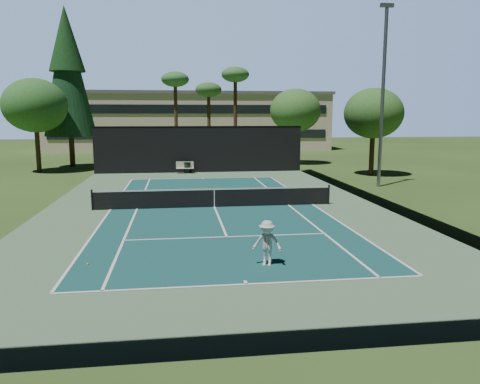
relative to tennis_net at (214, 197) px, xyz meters
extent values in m
plane|color=#2F4E1D|center=(0.00, 0.00, -0.56)|extent=(160.00, 160.00, 0.00)
cube|color=#547854|center=(0.00, 0.00, -0.55)|extent=(18.00, 32.00, 0.01)
cube|color=#174B4A|center=(0.00, 0.00, -0.55)|extent=(10.97, 23.77, 0.01)
cube|color=white|center=(0.00, -11.88, -0.54)|extent=(10.97, 0.10, 0.01)
cube|color=white|center=(0.00, 11.88, -0.54)|extent=(10.97, 0.10, 0.01)
cube|color=white|center=(0.00, -6.40, -0.54)|extent=(8.23, 0.10, 0.01)
cube|color=white|center=(0.00, 6.40, -0.54)|extent=(8.23, 0.10, 0.01)
cube|color=white|center=(-5.49, 0.00, -0.54)|extent=(0.10, 23.77, 0.01)
cube|color=white|center=(5.49, 0.00, -0.54)|extent=(0.10, 23.77, 0.01)
cube|color=white|center=(-4.12, 0.00, -0.54)|extent=(0.10, 23.77, 0.01)
cube|color=white|center=(4.12, 0.00, -0.54)|extent=(0.10, 23.77, 0.01)
cube|color=white|center=(0.00, 0.00, -0.54)|extent=(0.10, 12.80, 0.01)
cube|color=white|center=(0.00, -11.73, -0.54)|extent=(0.10, 0.30, 0.01)
cube|color=white|center=(0.00, 11.73, -0.54)|extent=(0.10, 0.30, 0.01)
cylinder|color=black|center=(-6.40, 0.00, -0.01)|extent=(0.10, 0.10, 1.10)
cylinder|color=black|center=(6.40, 0.00, -0.01)|extent=(0.10, 0.10, 1.10)
cube|color=black|center=(0.00, 0.00, -0.06)|extent=(12.80, 0.02, 0.92)
cube|color=white|center=(0.00, 0.00, 0.43)|extent=(12.80, 0.04, 0.07)
cube|color=white|center=(0.00, 0.00, -0.06)|extent=(0.05, 0.03, 0.92)
cube|color=black|center=(0.00, 16.00, 1.44)|extent=(18.00, 0.04, 4.00)
cube|color=black|center=(0.00, -16.00, 1.44)|extent=(18.00, 0.04, 4.00)
cube|color=black|center=(9.00, 0.00, 1.44)|extent=(0.04, 32.00, 4.00)
cube|color=black|center=(-9.00, 0.00, 1.44)|extent=(0.04, 32.00, 4.00)
cube|color=black|center=(0.00, 16.00, 3.44)|extent=(18.00, 0.06, 0.06)
imported|color=silver|center=(0.94, -10.19, 0.20)|extent=(1.12, 0.87, 1.52)
sphere|color=#CFE834|center=(-4.96, -9.37, -0.52)|extent=(0.07, 0.07, 0.07)
sphere|color=#CAD530|center=(-4.09, 1.55, -0.52)|extent=(0.07, 0.07, 0.07)
sphere|color=yellow|center=(1.89, 1.81, -0.52)|extent=(0.07, 0.07, 0.07)
sphere|color=#C2D22F|center=(-4.94, 2.86, -0.53)|extent=(0.06, 0.06, 0.06)
cube|color=beige|center=(-1.32, 15.36, -0.11)|extent=(1.50, 0.45, 0.05)
cube|color=beige|center=(-1.32, 15.56, 0.19)|extent=(1.50, 0.06, 0.55)
cube|color=black|center=(-1.92, 15.36, -0.35)|extent=(0.06, 0.40, 0.42)
cube|color=black|center=(-0.72, 15.36, -0.35)|extent=(0.06, 0.40, 0.42)
cylinder|color=black|center=(-1.11, 15.55, -0.11)|extent=(0.52, 0.52, 0.90)
cylinder|color=black|center=(-1.11, 15.55, 0.36)|extent=(0.56, 0.56, 0.05)
cylinder|color=#4D3221|center=(-12.00, 22.00, 1.24)|extent=(0.50, 0.50, 3.60)
cone|color=#12331A|center=(-12.00, 22.00, 8.44)|extent=(4.80, 4.80, 12.00)
cone|color=#133515|center=(-12.00, 22.00, 11.44)|extent=(3.30, 3.30, 6.00)
cylinder|color=#4A3220|center=(-2.00, 24.00, 3.72)|extent=(0.36, 0.36, 8.55)
ellipsoid|color=#316B30|center=(-2.00, 24.00, 7.99)|extent=(2.80, 2.80, 1.54)
cylinder|color=#44301D|center=(1.50, 26.00, 3.27)|extent=(0.36, 0.36, 7.65)
ellipsoid|color=#305E2A|center=(1.50, 26.00, 7.09)|extent=(2.80, 2.80, 1.54)
cylinder|color=#3F271B|center=(4.00, 23.00, 3.94)|extent=(0.36, 0.36, 9.00)
ellipsoid|color=#34692F|center=(4.00, 23.00, 8.44)|extent=(2.80, 2.80, 1.54)
cylinder|color=#49311F|center=(10.00, 22.00, 1.20)|extent=(0.40, 0.40, 3.52)
ellipsoid|color=#336527|center=(10.00, 22.00, 4.88)|extent=(5.12, 5.12, 4.35)
cylinder|color=#412F1C|center=(14.00, 12.00, 1.09)|extent=(0.40, 0.40, 3.30)
ellipsoid|color=#316025|center=(14.00, 12.00, 4.54)|extent=(4.80, 4.80, 4.08)
cylinder|color=#48331E|center=(-14.00, 18.00, 1.31)|extent=(0.40, 0.40, 3.74)
ellipsoid|color=#2C6527|center=(-14.00, 18.00, 5.22)|extent=(5.44, 5.44, 4.62)
cube|color=beige|center=(0.00, 46.00, 3.44)|extent=(40.00, 12.00, 8.00)
cube|color=#59595B|center=(0.00, 46.00, 7.54)|extent=(40.50, 12.50, 0.40)
cube|color=black|center=(0.00, 39.95, 1.84)|extent=(38.00, 0.15, 1.20)
cube|color=black|center=(0.00, 39.95, 5.24)|extent=(38.00, 0.15, 1.20)
cylinder|color=gray|center=(12.00, 6.00, 5.44)|extent=(0.24, 0.24, 12.00)
cube|color=gray|center=(12.00, 6.00, 11.54)|extent=(0.90, 0.25, 0.25)
camera|label=1|loc=(-1.92, -24.82, 4.33)|focal=35.00mm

